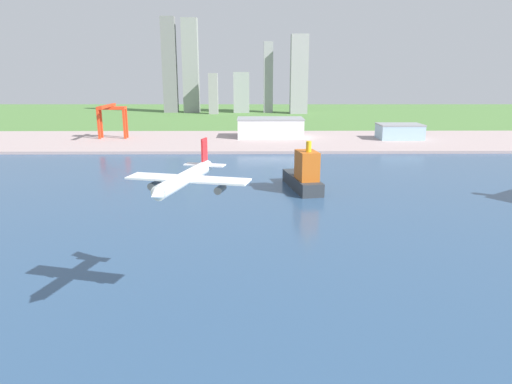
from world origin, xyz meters
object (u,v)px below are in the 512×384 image
object	(u,v)px
warehouse_main	(270,128)
warehouse_annex	(400,131)
airplane_landing	(185,179)
container_barge	(304,176)
port_crane_red	(111,113)

from	to	relation	value
warehouse_main	warehouse_annex	xyz separation A→B (m)	(127.14, -13.92, -2.30)
airplane_landing	warehouse_annex	world-z (taller)	airplane_landing
warehouse_main	warehouse_annex	bearing A→B (deg)	-6.25
warehouse_main	warehouse_annex	distance (m)	127.92
container_barge	port_crane_red	xyz separation A→B (m)	(-168.07, 201.69, 18.91)
airplane_landing	port_crane_red	bearing A→B (deg)	109.30
warehouse_main	warehouse_annex	size ratio (longest dim) A/B	1.56
airplane_landing	warehouse_main	size ratio (longest dim) A/B	0.56
airplane_landing	container_barge	world-z (taller)	airplane_landing
airplane_landing	port_crane_red	distance (m)	364.85
container_barge	warehouse_annex	distance (m)	227.80
airplane_landing	warehouse_annex	bearing A→B (deg)	64.23
container_barge	warehouse_main	bearing A→B (deg)	93.06
warehouse_main	port_crane_red	bearing A→B (deg)	-176.96
container_barge	warehouse_annex	xyz separation A→B (m)	(115.91, 196.10, 1.25)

